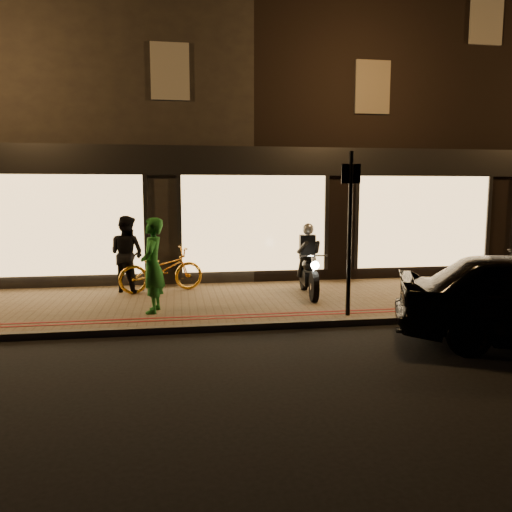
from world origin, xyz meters
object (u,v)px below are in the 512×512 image
at_px(bicycle_gold, 161,270).
at_px(person_green, 153,265).
at_px(sign_post, 350,225).
at_px(motorcycle, 309,268).

distance_m(bicycle_gold, person_green, 2.01).
bearing_deg(person_green, sign_post, 84.20).
distance_m(motorcycle, sign_post, 2.18).
bearing_deg(motorcycle, bicycle_gold, 169.96).
distance_m(sign_post, bicycle_gold, 4.60).
bearing_deg(bicycle_gold, motorcycle, -120.90).
distance_m(sign_post, person_green, 3.75).
relative_size(motorcycle, person_green, 1.08).
bearing_deg(bicycle_gold, sign_post, -144.17).
height_order(motorcycle, bicycle_gold, motorcycle).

